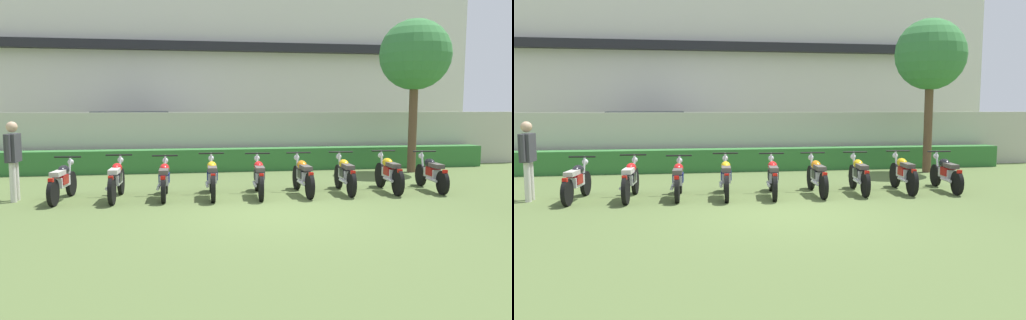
% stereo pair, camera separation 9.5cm
% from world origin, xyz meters
% --- Properties ---
extents(ground, '(60.00, 60.00, 0.00)m').
position_xyz_m(ground, '(0.00, 0.00, 0.00)').
color(ground, '#566B38').
extents(building, '(22.48, 6.50, 8.52)m').
position_xyz_m(building, '(0.00, 14.70, 4.26)').
color(building, silver).
rests_on(building, ground).
extents(compound_wall, '(21.36, 0.30, 1.87)m').
position_xyz_m(compound_wall, '(0.00, 7.26, 0.94)').
color(compound_wall, '#BCB7A8').
rests_on(compound_wall, ground).
extents(hedge_row, '(17.09, 0.70, 0.71)m').
position_xyz_m(hedge_row, '(0.00, 6.56, 0.36)').
color(hedge_row, '#337033').
rests_on(hedge_row, ground).
extents(parked_car, '(4.61, 2.30, 1.89)m').
position_xyz_m(parked_car, '(-3.35, 9.48, 0.94)').
color(parked_car, silver).
rests_on(parked_car, ground).
extents(tree_near_inspector, '(2.19, 2.19, 4.77)m').
position_xyz_m(tree_near_inspector, '(5.50, 5.27, 3.63)').
color(tree_near_inspector, brown).
rests_on(tree_near_inspector, ground).
extents(motorcycle_in_row_0, '(0.60, 1.82, 0.94)m').
position_xyz_m(motorcycle_in_row_0, '(-4.37, 2.03, 0.44)').
color(motorcycle_in_row_0, black).
rests_on(motorcycle_in_row_0, ground).
extents(motorcycle_in_row_1, '(0.60, 1.92, 0.97)m').
position_xyz_m(motorcycle_in_row_1, '(-3.21, 2.01, 0.46)').
color(motorcycle_in_row_1, black).
rests_on(motorcycle_in_row_1, ground).
extents(motorcycle_in_row_2, '(0.60, 1.79, 0.94)m').
position_xyz_m(motorcycle_in_row_2, '(-2.16, 2.01, 0.44)').
color(motorcycle_in_row_2, black).
rests_on(motorcycle_in_row_2, ground).
extents(motorcycle_in_row_3, '(0.60, 1.99, 0.98)m').
position_xyz_m(motorcycle_in_row_3, '(-1.08, 1.97, 0.46)').
color(motorcycle_in_row_3, black).
rests_on(motorcycle_in_row_3, ground).
extents(motorcycle_in_row_4, '(0.60, 1.95, 0.96)m').
position_xyz_m(motorcycle_in_row_4, '(0.01, 1.94, 0.45)').
color(motorcycle_in_row_4, black).
rests_on(motorcycle_in_row_4, ground).
extents(motorcycle_in_row_5, '(0.60, 1.94, 0.96)m').
position_xyz_m(motorcycle_in_row_5, '(1.08, 1.99, 0.45)').
color(motorcycle_in_row_5, black).
rests_on(motorcycle_in_row_5, ground).
extents(motorcycle_in_row_6, '(0.60, 1.85, 0.96)m').
position_xyz_m(motorcycle_in_row_6, '(2.13, 2.02, 0.45)').
color(motorcycle_in_row_6, black).
rests_on(motorcycle_in_row_6, ground).
extents(motorcycle_in_row_7, '(0.60, 1.88, 0.97)m').
position_xyz_m(motorcycle_in_row_7, '(3.25, 2.01, 0.46)').
color(motorcycle_in_row_7, black).
rests_on(motorcycle_in_row_7, ground).
extents(motorcycle_in_row_8, '(0.60, 1.89, 0.94)m').
position_xyz_m(motorcycle_in_row_8, '(4.37, 2.00, 0.44)').
color(motorcycle_in_row_8, black).
rests_on(motorcycle_in_row_8, ground).
extents(inspector_person, '(0.24, 0.70, 1.75)m').
position_xyz_m(inspector_person, '(-5.38, 2.15, 1.05)').
color(inspector_person, silver).
rests_on(inspector_person, ground).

